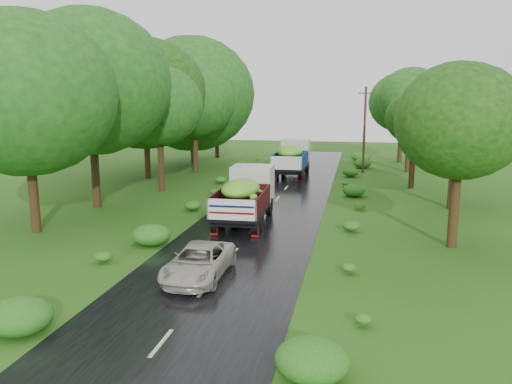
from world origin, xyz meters
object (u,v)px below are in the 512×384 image
(truck_near, at_px, (246,193))
(truck_far, at_px, (293,156))
(utility_pole, at_px, (364,129))
(car, at_px, (199,262))

(truck_near, height_order, truck_far, truck_far)
(truck_near, bearing_deg, truck_far, 86.89)
(truck_far, height_order, utility_pole, utility_pole)
(truck_far, height_order, car, truck_far)
(truck_far, xyz_separation_m, car, (-0.22, -25.03, -1.04))
(car, distance_m, utility_pole, 28.42)
(car, bearing_deg, truck_far, 89.51)
(truck_far, bearing_deg, car, -89.97)
(truck_far, bearing_deg, truck_near, -90.67)
(truck_far, xyz_separation_m, utility_pole, (5.90, 2.54, 2.19))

